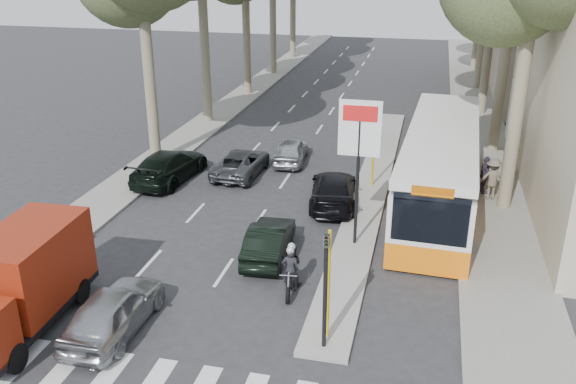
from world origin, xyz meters
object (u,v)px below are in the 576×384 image
object	(u,v)px
silver_hatchback	(114,310)
city_bus	(440,166)
motorcycle	(291,268)
dark_hatchback	(269,240)
red_truck	(21,280)

from	to	relation	value
silver_hatchback	city_bus	size ratio (longest dim) A/B	0.32
city_bus	motorcycle	distance (m)	9.49
city_bus	motorcycle	world-z (taller)	city_bus
dark_hatchback	motorcycle	size ratio (longest dim) A/B	2.01
dark_hatchback	motorcycle	bearing A→B (deg)	118.63
silver_hatchback	city_bus	distance (m)	14.87
city_bus	motorcycle	xyz separation A→B (m)	(-4.59, -8.23, -1.06)
silver_hatchback	city_bus	xyz separation A→B (m)	(9.06, 11.74, 1.10)
silver_hatchback	red_truck	distance (m)	2.81
red_truck	motorcycle	world-z (taller)	red_truck
city_bus	motorcycle	bearing A→B (deg)	-116.38
dark_hatchback	motorcycle	world-z (taller)	motorcycle
silver_hatchback	red_truck	world-z (taller)	red_truck
city_bus	silver_hatchback	bearing A→B (deg)	-124.88
dark_hatchback	red_truck	world-z (taller)	red_truck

